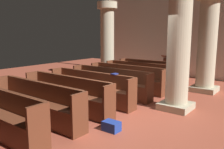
# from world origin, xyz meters

# --- Properties ---
(ground_plane) EXTENTS (19.20, 19.20, 0.00)m
(ground_plane) POSITION_xyz_m (0.00, 0.00, 0.00)
(ground_plane) COLOR #9E4733
(back_wall) EXTENTS (10.00, 0.16, 4.50)m
(back_wall) POSITION_xyz_m (0.00, 6.08, 2.25)
(back_wall) COLOR silver
(back_wall) RESTS_ON ground
(pew_row_0) EXTENTS (3.02, 0.47, 0.90)m
(pew_row_0) POSITION_xyz_m (-1.12, 4.00, 0.49)
(pew_row_0) COLOR brown
(pew_row_0) RESTS_ON ground
(pew_row_1) EXTENTS (3.02, 0.46, 0.90)m
(pew_row_1) POSITION_xyz_m (-1.12, 3.05, 0.49)
(pew_row_1) COLOR brown
(pew_row_1) RESTS_ON ground
(pew_row_2) EXTENTS (3.02, 0.46, 0.90)m
(pew_row_2) POSITION_xyz_m (-1.12, 2.10, 0.49)
(pew_row_2) COLOR brown
(pew_row_2) RESTS_ON ground
(pew_row_3) EXTENTS (3.02, 0.47, 0.90)m
(pew_row_3) POSITION_xyz_m (-1.12, 1.14, 0.49)
(pew_row_3) COLOR brown
(pew_row_3) RESTS_ON ground
(pew_row_4) EXTENTS (3.02, 0.46, 0.90)m
(pew_row_4) POSITION_xyz_m (-1.12, 0.19, 0.49)
(pew_row_4) COLOR brown
(pew_row_4) RESTS_ON ground
(pew_row_5) EXTENTS (3.02, 0.46, 0.90)m
(pew_row_5) POSITION_xyz_m (-1.12, -0.76, 0.49)
(pew_row_5) COLOR brown
(pew_row_5) RESTS_ON ground
(pew_row_6) EXTENTS (3.02, 0.47, 0.90)m
(pew_row_6) POSITION_xyz_m (-1.12, -1.71, 0.49)
(pew_row_6) COLOR brown
(pew_row_6) RESTS_ON ground
(pillar_aisle_side) EXTENTS (0.92, 0.92, 3.45)m
(pillar_aisle_side) POSITION_xyz_m (1.20, 3.63, 1.80)
(pillar_aisle_side) COLOR tan
(pillar_aisle_side) RESTS_ON ground
(pillar_far_side) EXTENTS (0.92, 0.92, 3.45)m
(pillar_far_side) POSITION_xyz_m (-3.39, 3.82, 1.80)
(pillar_far_side) COLOR tan
(pillar_far_side) RESTS_ON ground
(pillar_aisle_rear) EXTENTS (0.87, 0.87, 3.45)m
(pillar_aisle_rear) POSITION_xyz_m (1.20, 1.10, 1.80)
(pillar_aisle_rear) COLOR tan
(pillar_aisle_rear) RESTS_ON ground
(lectern) EXTENTS (0.48, 0.45, 1.08)m
(lectern) POSITION_xyz_m (-0.84, 4.94, 0.45)
(lectern) COLOR #562B1A
(lectern) RESTS_ON ground
(hymn_book) EXTENTS (0.15, 0.19, 0.03)m
(hymn_book) POSITION_xyz_m (-0.37, 0.38, 0.91)
(hymn_book) COLOR navy
(hymn_book) RESTS_ON pew_row_4
(kneeler_box_blue) EXTENTS (0.36, 0.25, 0.21)m
(kneeler_box_blue) POSITION_xyz_m (0.70, -1.13, 0.10)
(kneeler_box_blue) COLOR navy
(kneeler_box_blue) RESTS_ON ground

